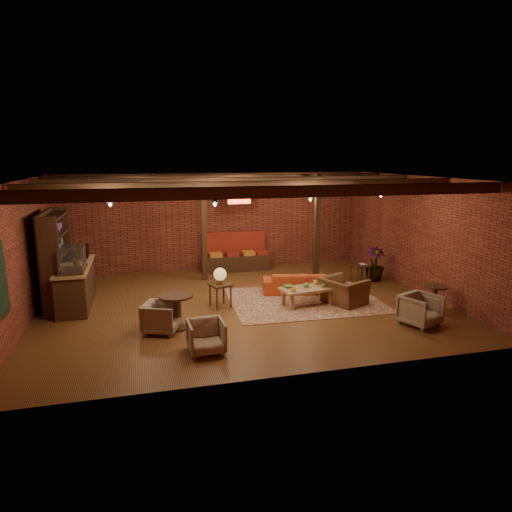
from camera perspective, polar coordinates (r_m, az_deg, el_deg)
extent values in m
plane|color=#411C10|center=(11.79, -1.67, -6.04)|extent=(10.00, 10.00, 0.00)
cube|color=black|center=(11.19, -1.78, 9.69)|extent=(10.00, 8.00, 0.02)
cube|color=maroon|center=(15.26, -5.05, 4.35)|extent=(10.00, 0.02, 3.20)
cube|color=maroon|center=(7.64, 4.93, -3.85)|extent=(10.00, 0.02, 3.20)
cube|color=maroon|center=(11.40, -27.04, 0.27)|extent=(0.02, 8.00, 3.20)
cube|color=maroon|center=(13.38, 19.67, 2.53)|extent=(0.02, 8.00, 3.20)
cylinder|color=black|center=(12.78, -3.36, 8.44)|extent=(9.60, 0.12, 0.12)
cube|color=black|center=(13.80, -6.55, 3.46)|extent=(0.16, 0.16, 3.20)
cube|color=black|center=(14.10, 7.64, 3.62)|extent=(0.16, 0.16, 3.20)
imported|color=#337F33|center=(12.46, -21.24, -0.06)|extent=(0.35, 0.39, 0.30)
cube|color=red|center=(14.40, -2.14, 6.91)|extent=(0.86, 0.06, 0.30)
cube|color=maroon|center=(12.14, 6.07, -5.52)|extent=(3.98, 3.11, 0.01)
imported|color=#AA3B17|center=(12.75, 5.32, -3.30)|extent=(2.09, 1.18, 0.58)
cube|color=#8F6142|center=(11.66, 6.40, -4.12)|extent=(1.42, 0.86, 0.06)
cube|color=#8F6142|center=(11.28, 4.50, -5.88)|extent=(0.09, 0.09, 0.40)
cube|color=#8F6142|center=(11.81, 9.30, -5.15)|extent=(0.09, 0.09, 0.40)
cube|color=#8F6142|center=(11.67, 3.42, -5.22)|extent=(0.09, 0.09, 0.40)
cube|color=#8F6142|center=(12.19, 8.11, -4.55)|extent=(0.09, 0.09, 0.40)
imported|color=yellow|center=(11.28, 4.68, -4.21)|extent=(0.15, 0.15, 0.10)
imported|color=#558F41|center=(11.69, 8.40, -3.71)|extent=(0.12, 0.12, 0.10)
imported|color=yellow|center=(12.00, 7.46, -3.25)|extent=(0.15, 0.15, 0.10)
imported|color=#558F41|center=(11.63, 4.05, -3.81)|extent=(0.26, 0.26, 0.06)
imported|color=#558F41|center=(11.68, 6.28, -3.59)|extent=(0.14, 0.14, 0.13)
sphere|color=red|center=(11.64, 6.30, -2.96)|extent=(0.10, 0.10, 0.10)
cube|color=black|center=(11.46, -4.50, -3.61)|extent=(0.60, 0.60, 0.05)
cylinder|color=black|center=(11.55, -4.47, -5.03)|extent=(0.04, 0.04, 0.55)
cylinder|color=olive|center=(11.45, -4.50, -3.44)|extent=(0.16, 0.16, 0.02)
cylinder|color=olive|center=(11.43, -4.51, -3.06)|extent=(0.05, 0.05, 0.23)
sphere|color=orange|center=(11.39, -4.52, -2.28)|extent=(0.32, 0.32, 0.32)
cylinder|color=black|center=(10.08, -9.99, -4.92)|extent=(0.75, 0.75, 0.04)
cylinder|color=black|center=(10.20, -9.91, -6.93)|extent=(0.10, 0.10, 0.73)
cylinder|color=black|center=(10.32, -9.83, -8.85)|extent=(0.45, 0.45, 0.04)
imported|color=#BBAE91|center=(10.09, -11.74, -7.34)|extent=(0.88, 0.90, 0.73)
imported|color=#BBAE91|center=(8.97, -6.24, -9.80)|extent=(0.71, 0.67, 0.70)
imported|color=brown|center=(11.90, 10.87, -3.80)|extent=(1.03, 1.22, 0.91)
cube|color=black|center=(13.98, 12.87, -1.16)|extent=(0.53, 0.53, 0.04)
cylinder|color=black|center=(14.04, 12.82, -2.24)|extent=(0.04, 0.04, 0.50)
imported|color=black|center=(13.97, 12.88, -1.02)|extent=(0.20, 0.26, 0.02)
cylinder|color=black|center=(11.86, 21.58, -3.56)|extent=(0.57, 0.57, 0.04)
cylinder|color=black|center=(11.94, 21.46, -5.03)|extent=(0.09, 0.09, 0.62)
cylinder|color=black|center=(12.04, 21.34, -6.44)|extent=(0.34, 0.34, 0.04)
imported|color=#BBAE91|center=(10.92, 19.87, -6.18)|extent=(0.96, 0.94, 0.78)
imported|color=#4C7F4C|center=(14.11, 14.86, 3.09)|extent=(1.78, 1.78, 3.09)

